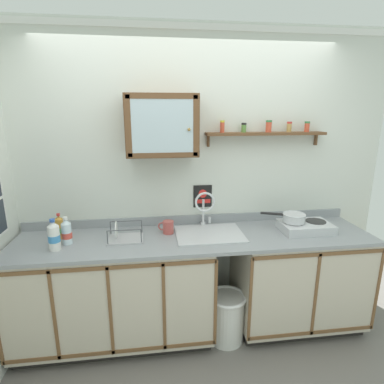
% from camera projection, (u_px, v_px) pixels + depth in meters
% --- Properties ---
extents(floor, '(6.01, 6.01, 0.00)m').
position_uv_depth(floor, '(200.00, 349.00, 2.59)').
color(floor, slate).
rests_on(floor, ground).
extents(back_wall, '(3.61, 0.07, 2.63)m').
position_uv_depth(back_wall, '(190.00, 180.00, 2.81)').
color(back_wall, silver).
rests_on(back_wall, ground).
extents(lower_cabinet_run, '(1.62, 0.65, 0.89)m').
position_uv_depth(lower_cabinet_run, '(115.00, 292.00, 2.62)').
color(lower_cabinet_run, black).
rests_on(lower_cabinet_run, ground).
extents(lower_cabinet_run_right, '(1.12, 0.65, 0.89)m').
position_uv_depth(lower_cabinet_run_right, '(297.00, 279.00, 2.82)').
color(lower_cabinet_run_right, black).
rests_on(lower_cabinet_run_right, ground).
extents(countertop, '(2.97, 0.67, 0.03)m').
position_uv_depth(countertop, '(196.00, 238.00, 2.59)').
color(countertop, gray).
rests_on(countertop, lower_cabinet_run).
extents(backsplash, '(2.97, 0.02, 0.08)m').
position_uv_depth(backsplash, '(191.00, 219.00, 2.87)').
color(backsplash, gray).
rests_on(backsplash, countertop).
extents(sink, '(0.56, 0.47, 0.44)m').
position_uv_depth(sink, '(209.00, 235.00, 2.64)').
color(sink, silver).
rests_on(sink, countertop).
extents(hot_plate_stove, '(0.43, 0.28, 0.08)m').
position_uv_depth(hot_plate_stove, '(306.00, 227.00, 2.69)').
color(hot_plate_stove, silver).
rests_on(hot_plate_stove, countertop).
extents(saucepan, '(0.37, 0.21, 0.08)m').
position_uv_depth(saucepan, '(293.00, 217.00, 2.67)').
color(saucepan, silver).
rests_on(saucepan, hot_plate_stove).
extents(bottle_opaque_white_0, '(0.09, 0.09, 0.25)m').
position_uv_depth(bottle_opaque_white_0, '(54.00, 236.00, 2.30)').
color(bottle_opaque_white_0, white).
rests_on(bottle_opaque_white_0, countertop).
extents(bottle_juice_amber_1, '(0.06, 0.06, 0.21)m').
position_uv_depth(bottle_juice_amber_1, '(60.00, 228.00, 2.52)').
color(bottle_juice_amber_1, gold).
rests_on(bottle_juice_amber_1, countertop).
extents(bottle_water_clear_2, '(0.08, 0.08, 0.22)m').
position_uv_depth(bottle_water_clear_2, '(67.00, 232.00, 2.42)').
color(bottle_water_clear_2, silver).
rests_on(bottle_water_clear_2, countertop).
extents(dish_rack, '(0.28, 0.22, 0.16)m').
position_uv_depth(dish_rack, '(124.00, 237.00, 2.51)').
color(dish_rack, '#B2B2B7').
rests_on(dish_rack, countertop).
extents(mug, '(0.13, 0.09, 0.11)m').
position_uv_depth(mug, '(168.00, 227.00, 2.64)').
color(mug, '#B24C47').
rests_on(mug, countertop).
extents(wall_cabinet, '(0.58, 0.31, 0.49)m').
position_uv_depth(wall_cabinet, '(162.00, 125.00, 2.49)').
color(wall_cabinet, brown).
extents(spice_shelf, '(1.06, 0.14, 0.23)m').
position_uv_depth(spice_shelf, '(266.00, 132.00, 2.70)').
color(spice_shelf, brown).
extents(warning_sign, '(0.17, 0.01, 0.21)m').
position_uv_depth(warning_sign, '(203.00, 196.00, 2.83)').
color(warning_sign, black).
extents(trash_bin, '(0.33, 0.33, 0.43)m').
position_uv_depth(trash_bin, '(227.00, 316.00, 2.65)').
color(trash_bin, silver).
rests_on(trash_bin, ground).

